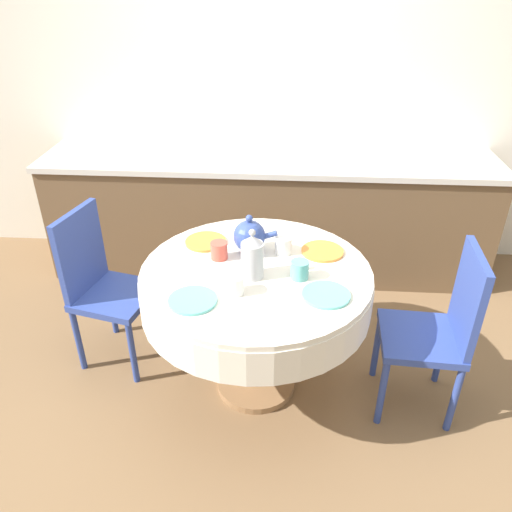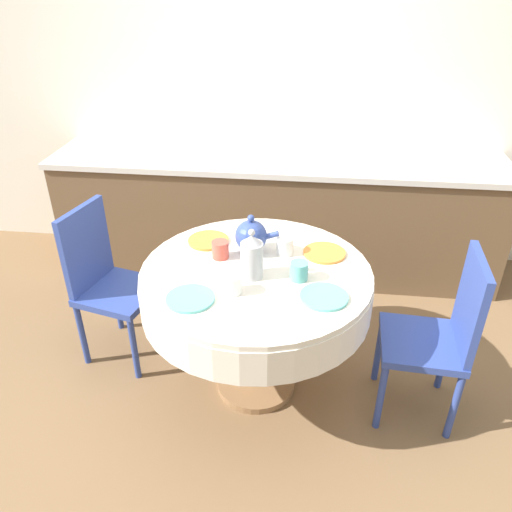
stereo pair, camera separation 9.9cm
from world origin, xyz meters
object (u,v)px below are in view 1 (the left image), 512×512
at_px(chair_left, 439,326).
at_px(coffee_carafe, 252,257).
at_px(teapot, 250,236).
at_px(chair_right, 102,282).

bearing_deg(chair_left, coffee_carafe, 93.51).
bearing_deg(teapot, coffee_carafe, -82.29).
bearing_deg(chair_right, chair_left, 95.14).
xyz_separation_m(chair_left, coffee_carafe, (-0.93, 0.00, 0.37)).
bearing_deg(chair_left, teapot, 80.20).
height_order(chair_right, coffee_carafe, coffee_carafe).
bearing_deg(teapot, chair_left, -13.37).
xyz_separation_m(chair_right, teapot, (0.85, -0.05, 0.35)).
bearing_deg(coffee_carafe, teapot, 97.71).
relative_size(chair_left, teapot, 4.12).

